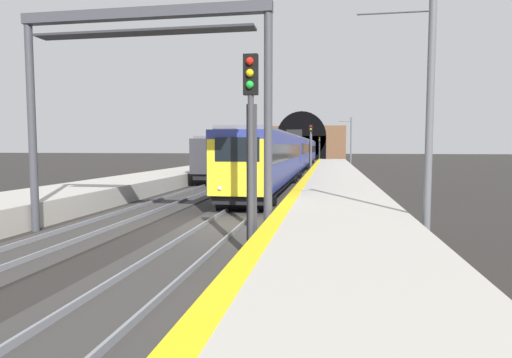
{
  "coord_description": "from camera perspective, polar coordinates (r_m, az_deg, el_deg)",
  "views": [
    {
      "loc": [
        -15.84,
        -3.97,
        3.11
      ],
      "look_at": [
        6.82,
        -0.12,
        1.35
      ],
      "focal_mm": 30.41,
      "sensor_mm": 36.0,
      "label": 1
    }
  ],
  "objects": [
    {
      "name": "platform_right",
      "position": [
        16.06,
        10.85,
        -5.11
      ],
      "size": [
        112.0,
        4.31,
        0.98
      ],
      "primitive_type": "cube",
      "color": "#ADA89E",
      "rests_on": "ground_plane"
    },
    {
      "name": "ground_plane",
      "position": [
        16.62,
        -4.39,
        -6.43
      ],
      "size": [
        320.0,
        320.0,
        0.0
      ],
      "primitive_type": "plane",
      "color": "#282623"
    },
    {
      "name": "railway_signal_near",
      "position": [
        11.5,
        -0.68,
        5.37
      ],
      "size": [
        0.39,
        0.38,
        5.49
      ],
      "rotation": [
        0.0,
        0.0,
        3.14
      ],
      "color": "#38383D",
      "rests_on": "ground_plane"
    },
    {
      "name": "catenary_mast_near",
      "position": [
        62.09,
        12.36,
        4.77
      ],
      "size": [
        0.22,
        1.87,
        7.11
      ],
      "color": "#595B60",
      "rests_on": "ground_plane"
    },
    {
      "name": "track_main_line",
      "position": [
        16.62,
        -4.39,
        -6.29
      ],
      "size": [
        160.0,
        3.19,
        0.21
      ],
      "color": "#383533",
      "rests_on": "ground_plane"
    },
    {
      "name": "tunnel_portal",
      "position": [
        98.78,
        6.02,
        4.77
      ],
      "size": [
        2.88,
        19.6,
        10.98
      ],
      "color": "brown",
      "rests_on": "ground_plane"
    },
    {
      "name": "train_adjacent_platform",
      "position": [
        51.44,
        0.03,
        3.38
      ],
      "size": [
        39.71,
        3.39,
        4.76
      ],
      "rotation": [
        0.0,
        0.0,
        -0.03
      ],
      "color": "#333338",
      "rests_on": "ground_plane"
    },
    {
      "name": "platform_right_edge_strip",
      "position": [
        16.06,
        4.05,
        -3.26
      ],
      "size": [
        112.0,
        0.5,
        0.01
      ],
      "primitive_type": "cube",
      "color": "yellow",
      "rests_on": "platform_right"
    },
    {
      "name": "train_main_approaching",
      "position": [
        49.45,
        5.04,
        3.43
      ],
      "size": [
        61.61,
        2.88,
        4.93
      ],
      "rotation": [
        0.0,
        0.0,
        3.14
      ],
      "color": "navy",
      "rests_on": "ground_plane"
    },
    {
      "name": "platform_left",
      "position": [
        20.61,
        -29.37,
        -3.5
      ],
      "size": [
        112.0,
        4.31,
        0.98
      ],
      "primitive_type": "cube",
      "color": "#ADA89E",
      "rests_on": "ground_plane"
    },
    {
      "name": "overhead_signal_gantry",
      "position": [
        15.66,
        -14.62,
        14.14
      ],
      "size": [
        0.7,
        8.86,
        7.73
      ],
      "color": "#3F3F47",
      "rests_on": "ground_plane"
    },
    {
      "name": "railway_signal_far",
      "position": [
        88.76,
        8.34,
        4.26
      ],
      "size": [
        0.39,
        0.38,
        4.93
      ],
      "rotation": [
        0.0,
        0.0,
        3.14
      ],
      "color": "#38383D",
      "rests_on": "ground_plane"
    },
    {
      "name": "railway_signal_mid",
      "position": [
        47.93,
        7.2,
        4.4
      ],
      "size": [
        0.39,
        0.38,
        5.42
      ],
      "rotation": [
        0.0,
        0.0,
        3.14
      ],
      "color": "#4C4C54",
      "rests_on": "ground_plane"
    },
    {
      "name": "track_adjacent_line",
      "position": [
        18.28,
        -18.64,
        -5.53
      ],
      "size": [
        160.0,
        3.19,
        0.21
      ],
      "color": "#383533",
      "rests_on": "ground_plane"
    },
    {
      "name": "catenary_mast_far",
      "position": [
        13.97,
        21.72,
        7.49
      ],
      "size": [
        0.22,
        2.27,
        7.66
      ],
      "color": "#595B60",
      "rests_on": "ground_plane"
    }
  ]
}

